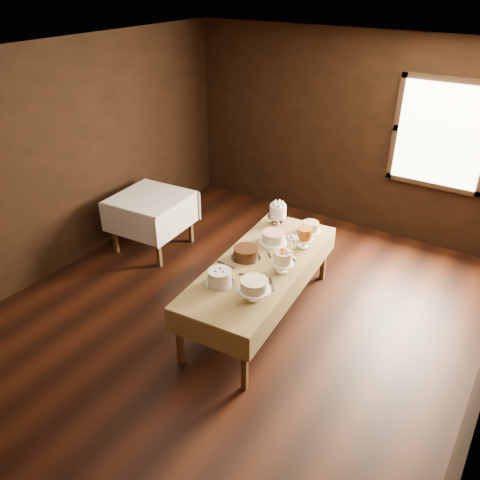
% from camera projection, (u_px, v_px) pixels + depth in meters
% --- Properties ---
extents(floor, '(5.00, 6.00, 0.01)m').
position_uv_depth(floor, '(230.00, 320.00, 5.52)').
color(floor, black).
rests_on(floor, ground).
extents(ceiling, '(5.00, 6.00, 0.01)m').
position_uv_depth(ceiling, '(227.00, 60.00, 4.14)').
color(ceiling, beige).
rests_on(ceiling, wall_back).
extents(wall_back, '(5.00, 0.02, 2.80)m').
position_uv_depth(wall_back, '(346.00, 133.00, 7.01)').
color(wall_back, black).
rests_on(wall_back, ground).
extents(wall_left, '(0.02, 6.00, 2.80)m').
position_uv_depth(wall_left, '(62.00, 161.00, 6.02)').
color(wall_left, black).
rests_on(wall_left, ground).
extents(window, '(1.10, 0.05, 1.30)m').
position_uv_depth(window, '(441.00, 135.00, 6.25)').
color(window, '#FFEABF').
rests_on(window, wall_back).
extents(display_table, '(1.09, 2.36, 0.71)m').
position_uv_depth(display_table, '(261.00, 267.00, 5.27)').
color(display_table, '#442914').
rests_on(display_table, ground).
extents(side_table, '(0.99, 0.99, 0.78)m').
position_uv_depth(side_table, '(151.00, 203.00, 6.61)').
color(side_table, '#442914').
rests_on(side_table, ground).
extents(cake_meringue, '(0.24, 0.24, 0.26)m').
position_uv_depth(cake_meringue, '(278.00, 215.00, 5.99)').
color(cake_meringue, silver).
rests_on(cake_meringue, display_table).
extents(cake_speckled, '(0.28, 0.28, 0.12)m').
position_uv_depth(cake_speckled, '(310.00, 227.00, 5.84)').
color(cake_speckled, white).
rests_on(cake_speckled, display_table).
extents(cake_lattice, '(0.33, 0.33, 0.12)m').
position_uv_depth(cake_lattice, '(273.00, 238.00, 5.61)').
color(cake_lattice, white).
rests_on(cake_lattice, display_table).
extents(cake_caramel, '(0.22, 0.22, 0.26)m').
position_uv_depth(cake_caramel, '(304.00, 239.00, 5.48)').
color(cake_caramel, white).
rests_on(cake_caramel, display_table).
extents(cake_chocolate, '(0.38, 0.38, 0.13)m').
position_uv_depth(cake_chocolate, '(246.00, 253.00, 5.31)').
color(cake_chocolate, silver).
rests_on(cake_chocolate, display_table).
extents(cake_flowers, '(0.24, 0.24, 0.25)m').
position_uv_depth(cake_flowers, '(283.00, 263.00, 5.05)').
color(cake_flowers, white).
rests_on(cake_flowers, display_table).
extents(cake_swirl, '(0.32, 0.32, 0.15)m').
position_uv_depth(cake_swirl, '(220.00, 277.00, 4.88)').
color(cake_swirl, silver).
rests_on(cake_swirl, display_table).
extents(cake_cream, '(0.32, 0.32, 0.23)m').
position_uv_depth(cake_cream, '(254.00, 290.00, 4.64)').
color(cake_cream, white).
rests_on(cake_cream, display_table).
extents(cake_server_a, '(0.21, 0.16, 0.01)m').
position_uv_depth(cake_server_a, '(254.00, 274.00, 5.05)').
color(cake_server_a, silver).
rests_on(cake_server_a, display_table).
extents(cake_server_b, '(0.17, 0.20, 0.01)m').
position_uv_depth(cake_server_b, '(273.00, 287.00, 4.84)').
color(cake_server_b, silver).
rests_on(cake_server_b, display_table).
extents(cake_server_c, '(0.17, 0.20, 0.01)m').
position_uv_depth(cake_server_c, '(268.00, 250.00, 5.48)').
color(cake_server_c, silver).
rests_on(cake_server_c, display_table).
extents(cake_server_d, '(0.15, 0.22, 0.01)m').
position_uv_depth(cake_server_d, '(289.00, 258.00, 5.32)').
color(cake_server_d, silver).
rests_on(cake_server_d, display_table).
extents(cake_server_e, '(0.24, 0.04, 0.01)m').
position_uv_depth(cake_server_e, '(230.00, 266.00, 5.18)').
color(cake_server_e, silver).
rests_on(cake_server_e, display_table).
extents(flower_vase, '(0.12, 0.12, 0.12)m').
position_uv_depth(flower_vase, '(291.00, 258.00, 5.22)').
color(flower_vase, '#2D2823').
rests_on(flower_vase, display_table).
extents(flower_bouquet, '(0.14, 0.14, 0.20)m').
position_uv_depth(flower_bouquet, '(292.00, 244.00, 5.13)').
color(flower_bouquet, white).
rests_on(flower_bouquet, flower_vase).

